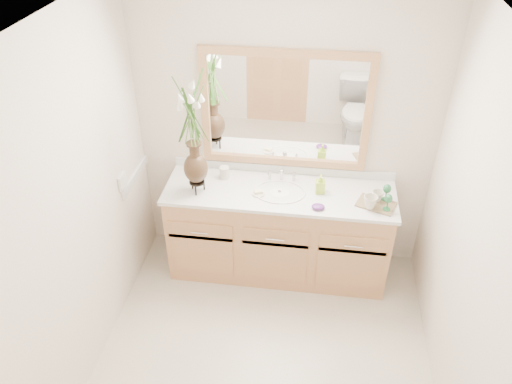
# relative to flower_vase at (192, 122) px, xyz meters

# --- Properties ---
(floor) EXTENTS (2.60, 2.60, 0.00)m
(floor) POSITION_rel_flower_vase_xyz_m (0.65, -0.92, -1.44)
(floor) COLOR #BFB7A3
(floor) RESTS_ON ground
(ceiling) EXTENTS (2.40, 2.60, 0.02)m
(ceiling) POSITION_rel_flower_vase_xyz_m (0.65, -0.92, 0.96)
(ceiling) COLOR white
(ceiling) RESTS_ON wall_back
(wall_back) EXTENTS (2.40, 0.02, 2.40)m
(wall_back) POSITION_rel_flower_vase_xyz_m (0.65, 0.38, -0.24)
(wall_back) COLOR silver
(wall_back) RESTS_ON floor
(wall_left) EXTENTS (0.02, 2.60, 2.40)m
(wall_left) POSITION_rel_flower_vase_xyz_m (-0.55, -0.92, -0.24)
(wall_left) COLOR silver
(wall_left) RESTS_ON floor
(wall_right) EXTENTS (0.02, 2.60, 2.40)m
(wall_right) POSITION_rel_flower_vase_xyz_m (1.85, -0.92, -0.24)
(wall_right) COLOR silver
(wall_right) RESTS_ON floor
(vanity) EXTENTS (1.80, 0.55, 0.80)m
(vanity) POSITION_rel_flower_vase_xyz_m (0.65, 0.09, -1.04)
(vanity) COLOR tan
(vanity) RESTS_ON floor
(counter) EXTENTS (1.84, 0.57, 0.03)m
(counter) POSITION_rel_flower_vase_xyz_m (0.65, 0.09, -0.63)
(counter) COLOR silver
(counter) RESTS_ON vanity
(sink) EXTENTS (0.38, 0.34, 0.23)m
(sink) POSITION_rel_flower_vase_xyz_m (0.65, 0.07, -0.67)
(sink) COLOR white
(sink) RESTS_ON counter
(mirror) EXTENTS (1.32, 0.04, 0.97)m
(mirror) POSITION_rel_flower_vase_xyz_m (0.65, 0.35, -0.04)
(mirror) COLOR white
(mirror) RESTS_ON wall_back
(switch_plate) EXTENTS (0.02, 0.12, 0.12)m
(switch_plate) POSITION_rel_flower_vase_xyz_m (-0.54, -0.16, -0.46)
(switch_plate) COLOR white
(switch_plate) RESTS_ON wall_left
(flower_vase) EXTENTS (0.22, 0.22, 0.91)m
(flower_vase) POSITION_rel_flower_vase_xyz_m (0.00, 0.00, 0.00)
(flower_vase) COLOR black
(flower_vase) RESTS_ON counter
(tumbler) EXTENTS (0.08, 0.08, 0.10)m
(tumbler) POSITION_rel_flower_vase_xyz_m (0.18, 0.22, -0.56)
(tumbler) COLOR beige
(tumbler) RESTS_ON counter
(soap_dish) EXTENTS (0.11, 0.11, 0.03)m
(soap_dish) POSITION_rel_flower_vase_xyz_m (0.48, 0.02, -0.60)
(soap_dish) COLOR beige
(soap_dish) RESTS_ON counter
(soap_bottle) EXTENTS (0.07, 0.07, 0.14)m
(soap_bottle) POSITION_rel_flower_vase_xyz_m (0.96, 0.12, -0.54)
(soap_bottle) COLOR #9AC62E
(soap_bottle) RESTS_ON counter
(purple_dish) EXTENTS (0.11, 0.09, 0.04)m
(purple_dish) POSITION_rel_flower_vase_xyz_m (0.96, -0.10, -0.60)
(purple_dish) COLOR #582672
(purple_dish) RESTS_ON counter
(tray) EXTENTS (0.33, 0.27, 0.01)m
(tray) POSITION_rel_flower_vase_xyz_m (1.39, 0.00, -0.61)
(tray) COLOR brown
(tray) RESTS_ON counter
(mug_left) EXTENTS (0.12, 0.11, 0.11)m
(mug_left) POSITION_rel_flower_vase_xyz_m (1.34, -0.05, -0.55)
(mug_left) COLOR beige
(mug_left) RESTS_ON tray
(mug_right) EXTENTS (0.12, 0.12, 0.09)m
(mug_right) POSITION_rel_flower_vase_xyz_m (1.40, 0.04, -0.56)
(mug_right) COLOR beige
(mug_right) RESTS_ON tray
(goblet_front) EXTENTS (0.06, 0.06, 0.13)m
(goblet_front) POSITION_rel_flower_vase_xyz_m (1.47, -0.06, -0.51)
(goblet_front) COLOR #22683A
(goblet_front) RESTS_ON tray
(goblet_back) EXTENTS (0.06, 0.06, 0.14)m
(goblet_back) POSITION_rel_flower_vase_xyz_m (1.47, 0.07, -0.51)
(goblet_back) COLOR #22683A
(goblet_back) RESTS_ON tray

